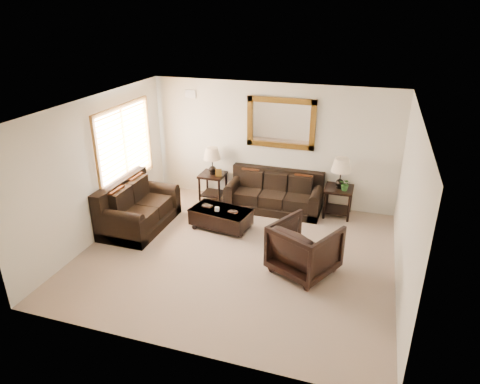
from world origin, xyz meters
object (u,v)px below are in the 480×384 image
(coffee_table, at_px, (221,216))
(end_table_left, at_px, (212,166))
(end_table_right, at_px, (340,179))
(armchair, at_px, (305,246))
(sofa, at_px, (274,196))
(loveseat, at_px, (137,210))

(coffee_table, bearing_deg, end_table_left, 126.77)
(end_table_right, xyz_separation_m, coffee_table, (-2.19, -1.29, -0.59))
(coffee_table, bearing_deg, end_table_right, 40.10)
(end_table_right, bearing_deg, armchair, -97.81)
(armchair, bearing_deg, coffee_table, -2.29)
(sofa, bearing_deg, armchair, -65.07)
(end_table_right, height_order, coffee_table, end_table_right)
(end_table_right, bearing_deg, end_table_left, 179.79)
(end_table_right, distance_m, coffee_table, 2.61)
(end_table_left, distance_m, end_table_right, 2.86)
(sofa, relative_size, end_table_right, 1.60)
(loveseat, bearing_deg, coffee_table, -74.86)
(end_table_left, height_order, end_table_right, end_table_right)
(sofa, distance_m, armchair, 2.51)
(loveseat, xyz_separation_m, end_table_left, (0.99, 1.75, 0.45))
(end_table_right, xyz_separation_m, armchair, (-0.32, -2.34, -0.35))
(sofa, relative_size, coffee_table, 1.60)
(end_table_left, xyz_separation_m, coffee_table, (0.67, -1.30, -0.56))
(coffee_table, bearing_deg, sofa, 65.66)
(end_table_right, bearing_deg, loveseat, -155.65)
(loveseat, distance_m, coffee_table, 1.72)
(loveseat, distance_m, end_table_left, 2.06)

